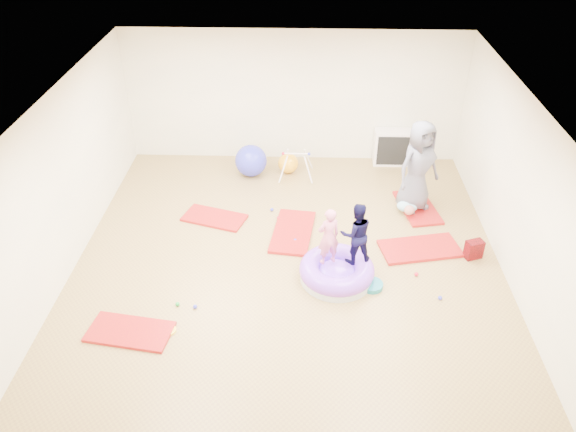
{
  "coord_description": "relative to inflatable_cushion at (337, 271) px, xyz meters",
  "views": [
    {
      "loc": [
        0.25,
        -7.04,
        5.82
      ],
      "look_at": [
        0.0,
        0.3,
        0.9
      ],
      "focal_mm": 35.0,
      "sensor_mm": 36.0,
      "label": 1
    }
  ],
  "objects": [
    {
      "name": "balance_disc",
      "position": [
        0.55,
        -0.19,
        -0.11
      ],
      "size": [
        0.35,
        0.35,
        0.08
      ],
      "primitive_type": "cylinder",
      "color": "#187484",
      "rests_on": "ground"
    },
    {
      "name": "gym_mat_rear_right",
      "position": [
        1.62,
        2.11,
        -0.12
      ],
      "size": [
        0.82,
        1.3,
        0.05
      ],
      "primitive_type": "cube",
      "rotation": [
        0.0,
        0.0,
        1.75
      ],
      "color": "#B1290F",
      "rests_on": "ground"
    },
    {
      "name": "infant_play_gym",
      "position": [
        -0.72,
        3.27,
        0.22
      ],
      "size": [
        0.71,
        0.67,
        0.54
      ],
      "rotation": [
        0.0,
        0.0,
        0.09
      ],
      "color": "white",
      "rests_on": "ground"
    },
    {
      "name": "infant",
      "position": [
        1.39,
        1.9,
        0.02
      ],
      "size": [
        0.4,
        0.41,
        0.24
      ],
      "color": "#91D2EE",
      "rests_on": "gym_mat_rear_right"
    },
    {
      "name": "exercise_ball_blue",
      "position": [
        -1.65,
        3.31,
        0.18
      ],
      "size": [
        0.66,
        0.66,
        0.66
      ],
      "primitive_type": "sphere",
      "color": "#3337D7",
      "rests_on": "ground"
    },
    {
      "name": "ball_pit_balls",
      "position": [
        -0.51,
        0.33,
        -0.11
      ],
      "size": [
        4.04,
        2.75,
        0.06
      ],
      "color": "red",
      "rests_on": "ground"
    },
    {
      "name": "child_pink",
      "position": [
        -0.15,
        0.05,
        0.69
      ],
      "size": [
        0.42,
        0.36,
        0.99
      ],
      "primitive_type": "imported",
      "rotation": [
        0.0,
        0.0,
        3.55
      ],
      "color": "pink",
      "rests_on": "inflatable_cushion"
    },
    {
      "name": "backpack",
      "position": [
        2.31,
        0.63,
        0.02
      ],
      "size": [
        0.33,
        0.26,
        0.33
      ],
      "primitive_type": "cube",
      "rotation": [
        0.0,
        0.0,
        0.35
      ],
      "color": "maroon",
      "rests_on": "ground"
    },
    {
      "name": "child_navy",
      "position": [
        0.27,
        0.1,
        0.72
      ],
      "size": [
        0.57,
        0.48,
        1.04
      ],
      "primitive_type": "imported",
      "rotation": [
        0.0,
        0.0,
        3.33
      ],
      "color": "black",
      "rests_on": "inflatable_cushion"
    },
    {
      "name": "gym_mat_right",
      "position": [
        1.45,
        0.81,
        -0.12
      ],
      "size": [
        1.44,
        0.93,
        0.06
      ],
      "primitive_type": "cube",
      "rotation": [
        0.0,
        0.0,
        0.21
      ],
      "color": "#B1290F",
      "rests_on": "ground"
    },
    {
      "name": "adult_caregiver",
      "position": [
        1.52,
        2.1,
        0.77
      ],
      "size": [
        1.01,
        0.91,
        1.74
      ],
      "primitive_type": "imported",
      "rotation": [
        0.0,
        0.0,
        0.53
      ],
      "color": "#595A69",
      "rests_on": "gym_mat_rear_right"
    },
    {
      "name": "gym_mat_mid_left",
      "position": [
        -2.19,
        1.63,
        -0.12
      ],
      "size": [
        1.25,
        0.88,
        0.05
      ],
      "primitive_type": "cube",
      "rotation": [
        0.0,
        0.0,
        -0.31
      ],
      "color": "#B1290F",
      "rests_on": "ground"
    },
    {
      "name": "exercise_ball_orange",
      "position": [
        -0.89,
        3.44,
        0.07
      ],
      "size": [
        0.42,
        0.42,
        0.42
      ],
      "primitive_type": "sphere",
      "color": "#FFB018",
      "rests_on": "ground"
    },
    {
      "name": "yellow_toy",
      "position": [
        -2.43,
        -1.24,
        -0.13
      ],
      "size": [
        0.22,
        0.22,
        0.03
      ],
      "primitive_type": "cylinder",
      "color": "yellow",
      "rests_on": "ground"
    },
    {
      "name": "gym_mat_front_left",
      "position": [
        -2.98,
        -1.3,
        -0.12
      ],
      "size": [
        1.26,
        0.76,
        0.05
      ],
      "primitive_type": "cube",
      "rotation": [
        0.0,
        0.0,
        -0.15
      ],
      "color": "#B1290F",
      "rests_on": "ground"
    },
    {
      "name": "gym_mat_center_back",
      "position": [
        -0.73,
        1.23,
        -0.12
      ],
      "size": [
        0.83,
        1.4,
        0.06
      ],
      "primitive_type": "cube",
      "rotation": [
        0.0,
        0.0,
        1.45
      ],
      "color": "#B1290F",
      "rests_on": "ground"
    },
    {
      "name": "inflatable_cushion",
      "position": [
        0.0,
        0.0,
        0.0
      ],
      "size": [
        1.19,
        1.19,
        0.38
      ],
      "rotation": [
        0.0,
        0.0,
        0.06
      ],
      "color": "silver",
      "rests_on": "ground"
    },
    {
      "name": "cube_shelf",
      "position": [
        1.31,
        3.92,
        0.23
      ],
      "size": [
        0.76,
        0.37,
        0.76
      ],
      "color": "white",
      "rests_on": "ground"
    },
    {
      "name": "room",
      "position": [
        -0.79,
        0.13,
        1.25
      ],
      "size": [
        7.01,
        8.01,
        2.81
      ],
      "color": "#9C8143",
      "rests_on": "ground"
    }
  ]
}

